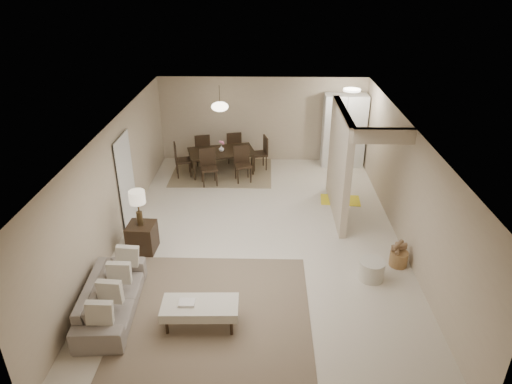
{
  "coord_description": "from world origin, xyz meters",
  "views": [
    {
      "loc": [
        0.14,
        -8.44,
        5.29
      ],
      "look_at": [
        -0.08,
        0.11,
        1.05
      ],
      "focal_mm": 32.0,
      "sensor_mm": 36.0,
      "label": 1
    }
  ],
  "objects_px": {
    "ottoman_bench": "(200,308)",
    "side_table": "(142,237)",
    "round_pouf": "(372,270)",
    "sofa": "(111,297)",
    "dining_table": "(222,162)",
    "wicker_basket": "(399,259)",
    "pantry_cabinet": "(344,131)"
  },
  "relations": [
    {
      "from": "pantry_cabinet",
      "to": "ottoman_bench",
      "type": "distance_m",
      "value": 7.64
    },
    {
      "from": "ottoman_bench",
      "to": "side_table",
      "type": "distance_m",
      "value": 2.65
    },
    {
      "from": "ottoman_bench",
      "to": "side_table",
      "type": "height_order",
      "value": "side_table"
    },
    {
      "from": "pantry_cabinet",
      "to": "side_table",
      "type": "bearing_deg",
      "value": -135.41
    },
    {
      "from": "ottoman_bench",
      "to": "round_pouf",
      "type": "xyz_separation_m",
      "value": [
        3.03,
        1.33,
        -0.17
      ]
    },
    {
      "from": "pantry_cabinet",
      "to": "dining_table",
      "type": "bearing_deg",
      "value": -169.19
    },
    {
      "from": "ottoman_bench",
      "to": "round_pouf",
      "type": "relative_size",
      "value": 2.57
    },
    {
      "from": "ottoman_bench",
      "to": "dining_table",
      "type": "height_order",
      "value": "dining_table"
    },
    {
      "from": "pantry_cabinet",
      "to": "dining_table",
      "type": "xyz_separation_m",
      "value": [
        -3.48,
        -0.66,
        -0.73
      ]
    },
    {
      "from": "pantry_cabinet",
      "to": "dining_table",
      "type": "distance_m",
      "value": 3.62
    },
    {
      "from": "dining_table",
      "to": "wicker_basket",
      "type": "bearing_deg",
      "value": -63.48
    },
    {
      "from": "ottoman_bench",
      "to": "round_pouf",
      "type": "height_order",
      "value": "ottoman_bench"
    },
    {
      "from": "wicker_basket",
      "to": "dining_table",
      "type": "distance_m",
      "value": 5.9
    },
    {
      "from": "round_pouf",
      "to": "side_table",
      "type": "bearing_deg",
      "value": 169.24
    },
    {
      "from": "wicker_basket",
      "to": "dining_table",
      "type": "xyz_separation_m",
      "value": [
        -3.88,
        4.43,
        0.17
      ]
    },
    {
      "from": "round_pouf",
      "to": "dining_table",
      "type": "height_order",
      "value": "dining_table"
    },
    {
      "from": "ottoman_bench",
      "to": "side_table",
      "type": "relative_size",
      "value": 2.1
    },
    {
      "from": "round_pouf",
      "to": "wicker_basket",
      "type": "bearing_deg",
      "value": 35.55
    },
    {
      "from": "wicker_basket",
      "to": "dining_table",
      "type": "height_order",
      "value": "dining_table"
    },
    {
      "from": "side_table",
      "to": "round_pouf",
      "type": "relative_size",
      "value": 1.22
    },
    {
      "from": "round_pouf",
      "to": "wicker_basket",
      "type": "relative_size",
      "value": 1.39
    },
    {
      "from": "side_table",
      "to": "ottoman_bench",
      "type": "bearing_deg",
      "value": -55.73
    },
    {
      "from": "pantry_cabinet",
      "to": "side_table",
      "type": "xyz_separation_m",
      "value": [
        -4.75,
        -4.68,
        -0.75
      ]
    },
    {
      "from": "sofa",
      "to": "ottoman_bench",
      "type": "bearing_deg",
      "value": -104.48
    },
    {
      "from": "pantry_cabinet",
      "to": "sofa",
      "type": "relative_size",
      "value": 1.03
    },
    {
      "from": "pantry_cabinet",
      "to": "ottoman_bench",
      "type": "height_order",
      "value": "pantry_cabinet"
    },
    {
      "from": "ottoman_bench",
      "to": "pantry_cabinet",
      "type": "bearing_deg",
      "value": 62.94
    },
    {
      "from": "ottoman_bench",
      "to": "dining_table",
      "type": "xyz_separation_m",
      "value": [
        -0.22,
        6.21,
        -0.04
      ]
    },
    {
      "from": "ottoman_bench",
      "to": "sofa",
      "type": "bearing_deg",
      "value": 167.29
    },
    {
      "from": "round_pouf",
      "to": "sofa",
      "type": "bearing_deg",
      "value": -167.31
    },
    {
      "from": "sofa",
      "to": "dining_table",
      "type": "distance_m",
      "value": 6.05
    },
    {
      "from": "dining_table",
      "to": "side_table",
      "type": "bearing_deg",
      "value": -122.21
    }
  ]
}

